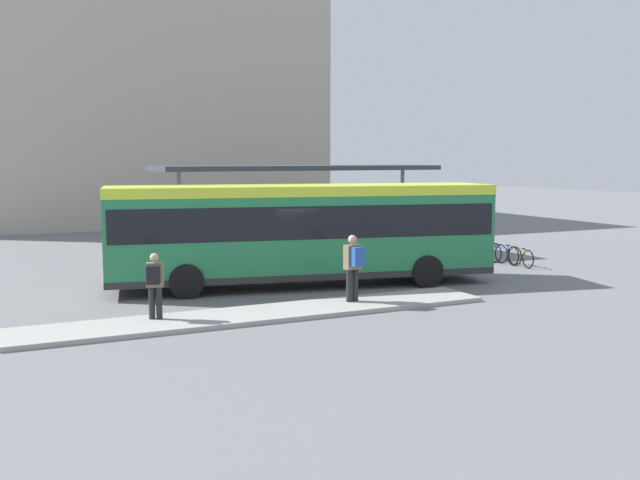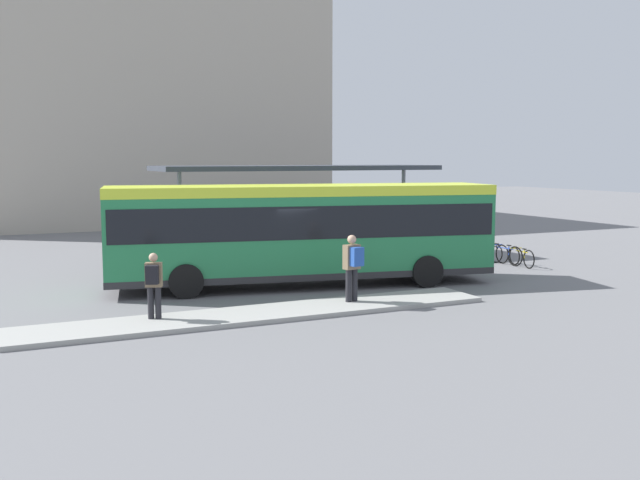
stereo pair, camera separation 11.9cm
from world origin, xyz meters
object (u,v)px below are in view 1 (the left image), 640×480
object	(u,v)px
pedestrian_waiting	(155,282)
bicycle_black	(493,252)
bicycle_blue	(504,254)
bicycle_yellow	(521,257)
city_bus	(303,227)
pedestrian_companion	(353,264)

from	to	relation	value
pedestrian_waiting	bicycle_black	xyz separation A→B (m)	(14.06, 4.84, -0.66)
bicycle_blue	bicycle_black	distance (m)	0.73
bicycle_yellow	bicycle_black	world-z (taller)	bicycle_black
city_bus	bicycle_black	world-z (taller)	city_bus
city_bus	pedestrian_waiting	size ratio (longest dim) A/B	7.57
pedestrian_companion	bicycle_yellow	xyz separation A→B (m)	(8.89, 3.57, -0.80)
pedestrian_waiting	bicycle_yellow	bearing A→B (deg)	-53.80
bicycle_blue	bicycle_black	world-z (taller)	bicycle_blue
pedestrian_waiting	bicycle_black	distance (m)	14.89
bicycle_blue	bicycle_black	bearing A→B (deg)	-8.64
pedestrian_waiting	pedestrian_companion	world-z (taller)	pedestrian_companion
pedestrian_waiting	bicycle_blue	distance (m)	14.62
city_bus	bicycle_blue	size ratio (longest dim) A/B	6.87
pedestrian_waiting	bicycle_blue	xyz separation A→B (m)	(14.02, 4.12, -0.66)
bicycle_yellow	bicycle_blue	bearing A→B (deg)	20.29
pedestrian_companion	bicycle_black	world-z (taller)	pedestrian_companion
bicycle_blue	city_bus	bearing A→B (deg)	90.89
pedestrian_companion	bicycle_yellow	size ratio (longest dim) A/B	1.12
pedestrian_waiting	pedestrian_companion	xyz separation A→B (m)	(5.28, -0.17, 0.12)
bicycle_black	bicycle_yellow	bearing A→B (deg)	-175.86
pedestrian_companion	bicycle_blue	world-z (taller)	pedestrian_companion
bicycle_yellow	bicycle_black	xyz separation A→B (m)	(-0.12, 1.45, 0.02)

